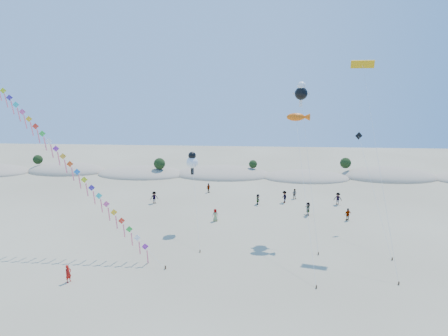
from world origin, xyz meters
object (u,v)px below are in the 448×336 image
(kite_train, at_px, (64,158))
(parafoil_kite, at_px, (363,67))
(fish_kite, at_px, (298,118))
(flyer_foreground, at_px, (68,274))

(kite_train, xyz_separation_m, parafoil_kite, (31.57, 5.07, 9.37))
(fish_kite, xyz_separation_m, parafoil_kite, (6.60, -0.26, 5.45))
(kite_train, relative_size, flyer_foreground, 13.36)
(kite_train, height_order, parafoil_kite, parafoil_kite)
(kite_train, height_order, fish_kite, kite_train)
(kite_train, bearing_deg, flyer_foreground, -66.06)
(parafoil_kite, bearing_deg, flyer_foreground, -155.69)
(parafoil_kite, height_order, flyer_foreground, parafoil_kite)
(parafoil_kite, bearing_deg, fish_kite, 177.72)
(fish_kite, bearing_deg, parafoil_kite, -2.28)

